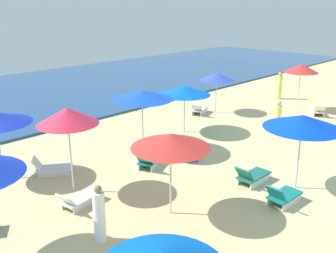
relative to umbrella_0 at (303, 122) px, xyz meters
name	(u,v)px	position (x,y,z in m)	size (l,w,h in m)	color
ocean	(53,90)	(1.68, 18.71, -2.24)	(60.00, 15.44, 0.12)	navy
umbrella_0	(303,122)	(0.00, 0.00, 0.00)	(2.45, 2.45, 2.52)	silver
lounge_chair_0_0	(283,196)	(-1.30, -0.24, -2.02)	(1.29, 0.66, 0.76)	silver
lounge_chair_0_1	(252,176)	(-0.75, 1.21, -2.02)	(1.41, 0.62, 0.74)	silver
umbrella_1	(301,68)	(8.91, 4.48, 0.10)	(1.86, 1.86, 2.63)	silver
lounge_chair_1_0	(318,110)	(8.86, 3.25, -2.05)	(1.52, 1.23, 0.70)	silver
umbrella_2	(185,90)	(1.66, 6.52, -0.30)	(2.39, 2.39, 2.20)	silver
umbrella_3	(67,116)	(-5.28, 5.08, 0.24)	(1.92, 1.92, 2.81)	silver
lounge_chair_3_0	(79,199)	(-5.71, 4.08, -2.07)	(1.46, 0.81, 0.62)	silver
lounge_chair_3_1	(52,168)	(-5.15, 6.71, -2.07)	(1.43, 1.24, 0.66)	silver
umbrella_4	(171,141)	(-4.06, 1.83, -0.05)	(2.23, 2.23, 2.46)	silver
umbrella_5	(142,95)	(-1.38, 6.03, 0.08)	(2.46, 2.46, 2.56)	silver
lounge_chair_5_0	(149,161)	(-2.31, 4.66, -2.03)	(1.36, 1.03, 0.71)	silver
umbrella_8	(217,77)	(5.36, 7.53, -0.30)	(1.84, 1.84, 2.20)	silver
lounge_chair_8_0	(199,109)	(4.43, 7.94, -2.03)	(1.49, 1.04, 0.70)	silver
beachgoer_0	(99,216)	(-6.31, 2.16, -1.56)	(0.42, 0.42, 1.58)	white
beachgoer_1	(279,86)	(10.63, 6.62, -1.48)	(0.45, 0.45, 1.72)	#E6EE60
beachgoer_2	(277,119)	(4.30, 3.18, -1.53)	(0.39, 0.39, 1.65)	#F5F06F
cooler_box_1	(191,157)	(-0.75, 3.96, -2.14)	(0.46, 0.39, 0.32)	#3451AE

